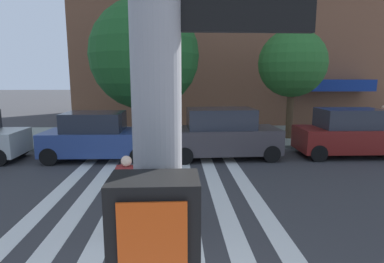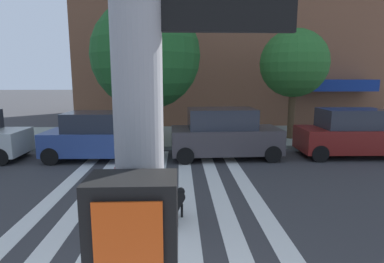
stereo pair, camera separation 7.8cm
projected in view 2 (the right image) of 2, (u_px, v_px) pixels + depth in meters
The scene contains 10 objects.
ground_plane at pixel (174, 201), 8.23m from camera, with size 160.00×160.00×0.00m, color #353538.
sidewalk_far at pixel (176, 136), 16.98m from camera, with size 80.00×6.00×0.15m, color gray.
crosswalk_stripes at pixel (153, 201), 8.21m from camera, with size 5.85×11.20×0.01m.
parked_car_behind_first at pixel (100, 137), 12.31m from camera, with size 4.30×2.05×1.88m.
parked_car_third_in_line at pixel (224, 134), 12.50m from camera, with size 4.36×2.09×2.00m.
parked_car_fourth_in_line at pixel (354, 134), 12.72m from camera, with size 4.51×1.98×1.96m.
street_tree_nearest at pixel (146, 55), 14.09m from camera, with size 4.93×4.93×6.52m.
street_tree_middle at pixel (294, 64), 15.38m from camera, with size 3.34×3.34×5.43m.
pedestrian_dog_walker at pixel (126, 189), 6.44m from camera, with size 0.70×0.32×1.64m.
dog_on_leash at pixel (177, 202), 7.00m from camera, with size 0.43×1.10×0.65m.
Camera 2 is at (0.17, -1.92, 3.19)m, focal length 29.19 mm.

